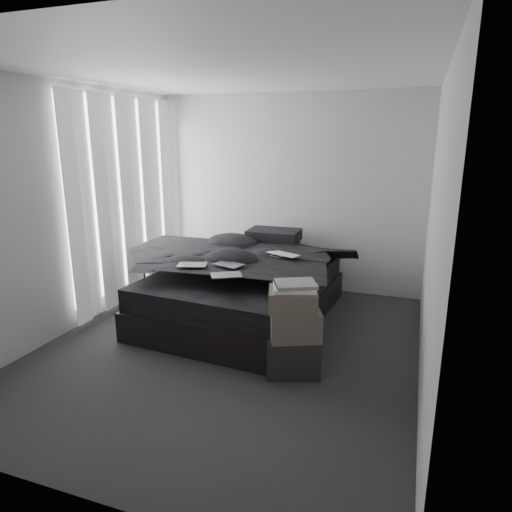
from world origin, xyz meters
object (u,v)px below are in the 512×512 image
(laptop, at_px, (280,248))
(box_lower, at_px, (293,354))
(bed, at_px, (243,303))
(side_stand, at_px, (160,270))

(laptop, distance_m, box_lower, 1.36)
(bed, bearing_deg, side_stand, 171.75)
(bed, xyz_separation_m, laptop, (0.43, 0.02, 0.69))
(side_stand, bearing_deg, box_lower, -32.00)
(side_stand, height_order, box_lower, side_stand)
(box_lower, bearing_deg, laptop, 112.66)
(bed, xyz_separation_m, side_stand, (-1.29, 0.29, 0.20))
(side_stand, distance_m, box_lower, 2.57)
(side_stand, xyz_separation_m, box_lower, (2.17, -1.36, -0.19))
(laptop, xyz_separation_m, box_lower, (0.46, -1.09, -0.68))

